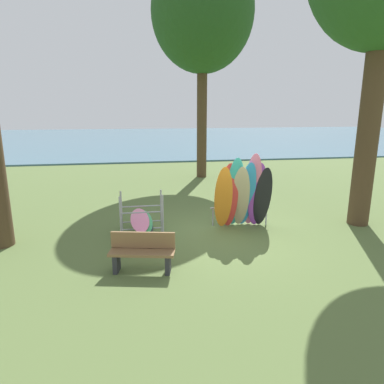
# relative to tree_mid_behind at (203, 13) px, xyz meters

# --- Properties ---
(ground_plane) EXTENTS (80.00, 80.00, 0.00)m
(ground_plane) POSITION_rel_tree_mid_behind_xyz_m (-0.94, -8.27, -7.73)
(ground_plane) COLOR #566B38
(lake_water) EXTENTS (80.00, 36.00, 0.10)m
(lake_water) POSITION_rel_tree_mid_behind_xyz_m (-0.94, 22.92, -7.68)
(lake_water) COLOR #477084
(lake_water) RESTS_ON ground
(tree_mid_behind) EXTENTS (4.79, 4.79, 10.54)m
(tree_mid_behind) POSITION_rel_tree_mid_behind_xyz_m (0.00, 0.00, 0.00)
(tree_mid_behind) COLOR #4C3823
(tree_mid_behind) RESTS_ON ground
(leaning_board_pile) EXTENTS (1.78, 0.87, 2.27)m
(leaning_board_pile) POSITION_rel_tree_mid_behind_xyz_m (-0.26, -7.87, -6.73)
(leaning_board_pile) COLOR orange
(leaning_board_pile) RESTS_ON ground
(board_storage_rack) EXTENTS (1.15, 2.12, 1.25)m
(board_storage_rack) POSITION_rel_tree_mid_behind_xyz_m (-3.18, -8.13, -7.26)
(board_storage_rack) COLOR #9EA0A5
(board_storage_rack) RESTS_ON ground
(park_bench) EXTENTS (1.45, 0.68, 0.85)m
(park_bench) POSITION_rel_tree_mid_behind_xyz_m (-3.22, -10.16, -7.28)
(park_bench) COLOR #2D2D33
(park_bench) RESTS_ON ground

